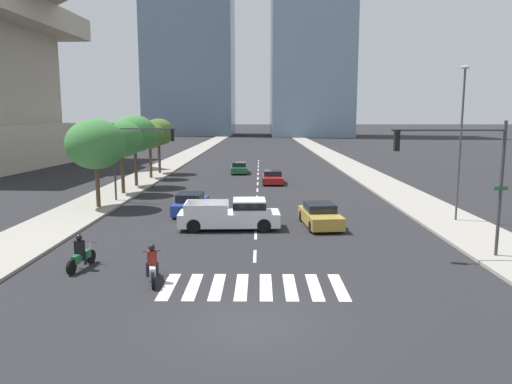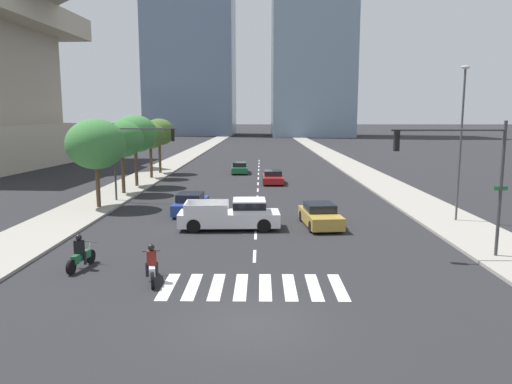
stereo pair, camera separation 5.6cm
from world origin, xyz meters
name	(u,v)px [view 1 (the left image)]	position (x,y,z in m)	size (l,w,h in m)	color
ground_plane	(252,323)	(0.00, 0.00, 0.00)	(800.00, 800.00, 0.00)	#232326
sidewalk_east	(384,185)	(11.59, 30.00, 0.07)	(4.00, 260.00, 0.15)	gray
sidewalk_west	(131,185)	(-11.59, 30.00, 0.07)	(4.00, 260.00, 0.15)	gray
crosswalk_near	(254,287)	(0.00, 3.19, 0.00)	(6.75, 2.89, 0.01)	silver
lane_divider_center	(258,184)	(0.00, 31.19, 0.00)	(0.14, 50.00, 0.01)	silver
motorcycle_lead	(152,267)	(-3.87, 3.76, 0.58)	(0.86, 2.21, 1.49)	black
motorcycle_trailing	(81,255)	(-7.14, 5.26, 0.58)	(0.72, 2.12, 1.49)	black
pickup_truck	(234,215)	(-1.21, 12.59, 0.81)	(5.67, 2.25, 1.67)	silver
sedan_green_0	(239,168)	(-2.13, 39.83, 0.58)	(1.94, 4.63, 1.24)	#1E6038
sedan_red_1	(273,177)	(1.40, 31.41, 0.56)	(1.91, 4.31, 1.21)	maroon
sedan_gold_2	(320,216)	(3.69, 13.34, 0.61)	(2.22, 4.45, 1.30)	#B28E38
sedan_blue_3	(191,204)	(-4.28, 16.97, 0.62)	(1.95, 4.44, 1.36)	navy
traffic_signal_near	(461,163)	(8.87, 6.91, 4.24)	(5.15, 0.28, 5.91)	#333335
traffic_signal_far	(138,147)	(-8.66, 21.17, 4.03)	(4.85, 0.28, 5.63)	#333335
street_lamp_east	(461,134)	(11.89, 14.40, 5.24)	(0.50, 0.24, 8.95)	#3F3F42
street_tree_nearest	(96,144)	(-10.79, 18.47, 4.40)	(3.97, 3.97, 5.95)	#4C3823
street_tree_second	(121,139)	(-10.79, 24.54, 4.46)	(3.45, 3.45, 5.80)	#4C3823
street_tree_third	(135,134)	(-10.79, 28.72, 4.73)	(3.84, 3.84, 6.23)	#4C3823
street_tree_fourth	(150,136)	(-10.79, 34.57, 4.34)	(3.05, 3.05, 5.51)	#4C3823
street_tree_fifth	(159,132)	(-10.79, 38.87, 4.57)	(3.41, 3.41, 5.89)	#4C3823
office_tower_center_skyline	(311,3)	(16.24, 145.57, 41.52)	(24.93, 28.33, 96.01)	#7A93A8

